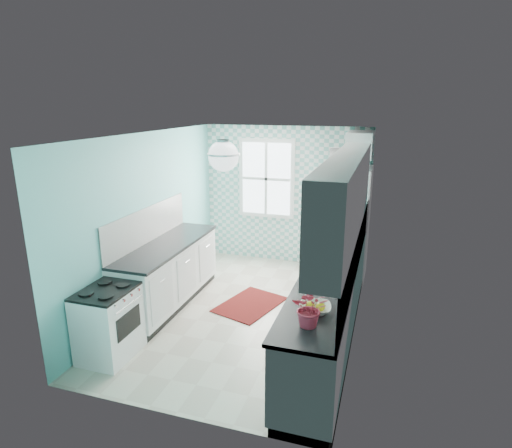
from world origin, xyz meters
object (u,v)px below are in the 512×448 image
(sink, at_px, (340,247))
(microwave, at_px, (347,158))
(stove, at_px, (109,322))
(potted_plant, at_px, (310,308))
(fridge, at_px, (343,223))
(fruit_bowl, at_px, (315,308))
(ceiling_light, at_px, (223,156))

(sink, bearing_deg, microwave, 93.22)
(stove, distance_m, potted_plant, 2.51)
(stove, relative_size, sink, 1.55)
(stove, bearing_deg, potted_plant, -6.25)
(fridge, height_order, fruit_bowl, fridge)
(fruit_bowl, height_order, microwave, microwave)
(ceiling_light, height_order, potted_plant, ceiling_light)
(microwave, bearing_deg, ceiling_light, 66.69)
(ceiling_light, xyz_separation_m, fridge, (1.11, 2.59, -1.38))
(stove, xyz_separation_m, potted_plant, (2.40, -0.28, 0.69))
(stove, xyz_separation_m, microwave, (2.31, 3.29, 1.60))
(microwave, bearing_deg, potted_plant, 91.37)
(ceiling_light, xyz_separation_m, sink, (1.20, 1.33, -1.39))
(ceiling_light, distance_m, stove, 2.34)
(ceiling_light, distance_m, sink, 2.27)
(microwave, bearing_deg, stove, 54.85)
(fruit_bowl, xyz_separation_m, microwave, (-0.09, 3.28, 1.05))
(sink, distance_m, microwave, 1.67)
(potted_plant, height_order, microwave, microwave)
(fruit_bowl, relative_size, microwave, 0.58)
(ceiling_light, distance_m, microwave, 2.83)
(fridge, bearing_deg, microwave, 56.27)
(sink, bearing_deg, fridge, 93.23)
(stove, height_order, microwave, microwave)
(fridge, distance_m, microwave, 1.09)
(fridge, relative_size, fruit_bowl, 6.14)
(stove, relative_size, potted_plant, 2.29)
(fridge, height_order, sink, fridge)
(fridge, xyz_separation_m, stove, (-2.31, -3.29, -0.51))
(potted_plant, bearing_deg, ceiling_light, 140.66)
(sink, height_order, potted_plant, sink)
(sink, xyz_separation_m, fruit_bowl, (-0.00, -2.03, 0.04))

